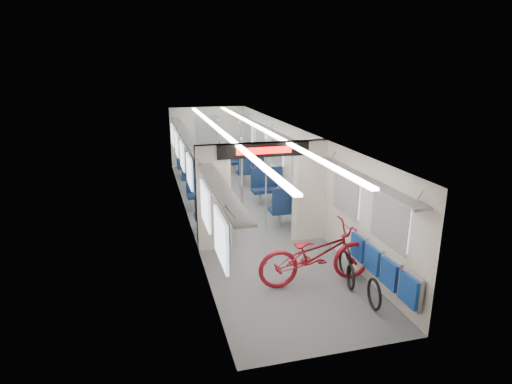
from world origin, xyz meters
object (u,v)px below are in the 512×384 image
at_px(stanchion_far_right, 240,160).
at_px(stanchion_near_left, 242,187).
at_px(stanchion_near_right, 266,185).
at_px(seat_bay_near_right, 278,193).
at_px(bike_hoop_b, 351,278).
at_px(seat_bay_far_right, 245,164).
at_px(seat_bay_near_left, 208,199).
at_px(flip_bench, 382,266).
at_px(bicycle, 316,254).
at_px(bike_hoop_a, 374,295).
at_px(stanchion_far_left, 219,157).
at_px(bike_hoop_c, 345,265).
at_px(seat_bay_far_left, 192,168).

bearing_deg(stanchion_far_right, stanchion_near_left, -101.46).
bearing_deg(stanchion_far_right, stanchion_near_right, -90.11).
bearing_deg(seat_bay_near_right, bike_hoop_b, -89.34).
bearing_deg(seat_bay_far_right, bike_hoop_b, -89.65).
bearing_deg(seat_bay_far_right, stanchion_near_left, -103.87).
relative_size(seat_bay_near_left, seat_bay_near_right, 0.96).
relative_size(flip_bench, stanchion_near_left, 0.93).
distance_m(bicycle, seat_bay_near_left, 4.10).
distance_m(seat_bay_near_left, stanchion_near_right, 1.79).
bearing_deg(stanchion_near_left, bike_hoop_a, -70.51).
xyz_separation_m(bike_hoop_a, stanchion_far_left, (-1.30, 7.13, 0.91)).
xyz_separation_m(bike_hoop_c, stanchion_near_left, (-1.38, 2.64, 0.91)).
bearing_deg(bike_hoop_b, bike_hoop_c, 76.62).
height_order(bicycle, stanchion_near_left, stanchion_near_left).
distance_m(bicycle, bike_hoop_b, 0.74).
height_order(bike_hoop_b, seat_bay_near_right, seat_bay_near_right).
xyz_separation_m(seat_bay_near_right, stanchion_near_left, (-1.23, -1.11, 0.59)).
bearing_deg(seat_bay_near_left, flip_bench, -63.62).
relative_size(flip_bench, seat_bay_far_left, 1.11).
height_order(seat_bay_near_right, stanchion_far_left, stanchion_far_left).
relative_size(seat_bay_far_left, stanchion_near_left, 0.84).
distance_m(seat_bay_near_left, stanchion_far_left, 2.38).
relative_size(seat_bay_far_left, seat_bay_far_right, 1.01).
height_order(bike_hoop_b, seat_bay_near_left, seat_bay_near_left).
bearing_deg(seat_bay_near_left, stanchion_far_left, 72.62).
bearing_deg(seat_bay_far_left, stanchion_near_left, -82.25).
relative_size(bike_hoop_c, stanchion_far_left, 0.23).
bearing_deg(flip_bench, stanchion_near_right, 107.49).
distance_m(bike_hoop_a, seat_bay_far_right, 8.77).
distance_m(bike_hoop_b, seat_bay_far_left, 8.07).
relative_size(seat_bay_far_right, stanchion_near_right, 0.83).
height_order(bike_hoop_b, stanchion_far_left, stanchion_far_left).
bearing_deg(bike_hoop_c, stanchion_far_left, 102.66).
height_order(stanchion_near_right, stanchion_far_left, same).
xyz_separation_m(bicycle, bike_hoop_a, (0.60, -1.07, -0.33)).
height_order(seat_bay_far_right, stanchion_near_right, stanchion_near_right).
height_order(bike_hoop_a, seat_bay_far_left, seat_bay_far_left).
bearing_deg(bike_hoop_a, stanchion_far_left, 100.35).
bearing_deg(flip_bench, seat_bay_far_left, 105.57).
bearing_deg(seat_bay_near_right, seat_bay_near_left, 179.59).
height_order(seat_bay_near_left, stanchion_far_right, stanchion_far_right).
bearing_deg(bike_hoop_c, flip_bench, -72.81).
bearing_deg(bike_hoop_a, stanchion_near_left, 109.49).
xyz_separation_m(seat_bay_far_left, stanchion_near_right, (1.21, -4.77, 0.63)).
bearing_deg(bicycle, stanchion_near_left, 15.11).
bearing_deg(bike_hoop_c, stanchion_near_right, 107.58).
xyz_separation_m(flip_bench, bike_hoop_a, (-0.30, -0.31, -0.34)).
bearing_deg(bicycle, stanchion_far_left, 6.42).
relative_size(bike_hoop_b, seat_bay_far_right, 0.25).
height_order(bike_hoop_b, bike_hoop_c, bike_hoop_c).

